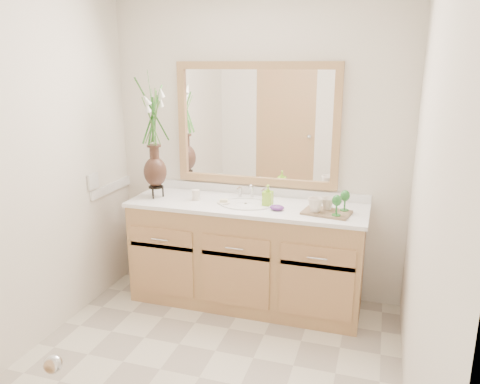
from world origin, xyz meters
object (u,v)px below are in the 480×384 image
(flower_vase, at_px, (153,123))
(tumbler, at_px, (196,195))
(soap_bottle, at_px, (268,196))
(tray, at_px, (327,212))

(flower_vase, xyz_separation_m, tumbler, (0.34, 0.02, -0.56))
(flower_vase, xyz_separation_m, soap_bottle, (0.91, 0.06, -0.53))
(flower_vase, distance_m, tray, 1.49)
(tray, bearing_deg, tumbler, -173.38)
(tray, bearing_deg, soap_bottle, 179.27)
(tumbler, xyz_separation_m, soap_bottle, (0.58, 0.03, 0.03))
(tumbler, bearing_deg, flower_vase, -176.27)
(flower_vase, height_order, soap_bottle, flower_vase)
(tumbler, relative_size, tray, 0.25)
(tray, bearing_deg, flower_vase, -171.84)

